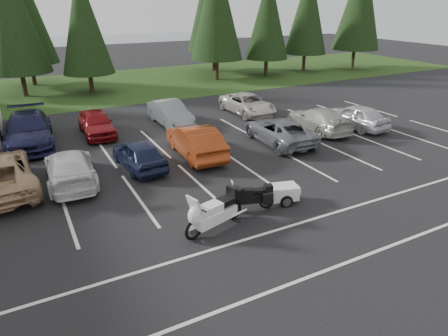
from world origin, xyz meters
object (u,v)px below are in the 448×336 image
car_near_6 (279,131)px  car_far_4 (247,104)px  car_near_7 (318,119)px  cargo_trailer (283,194)px  car_far_1 (29,130)px  car_near_3 (70,168)px  car_far_2 (96,123)px  car_near_8 (356,116)px  adventure_motorcycle (250,195)px  car_near_4 (139,154)px  car_near_5 (196,141)px  touring_motorcycle (214,209)px  car_far_3 (170,113)px

car_near_6 → car_far_4: 6.23m
car_near_7 → cargo_trailer: car_near_7 is taller
car_near_6 → car_far_1: car_far_1 is taller
car_near_3 → car_far_2: (2.34, 6.13, 0.02)m
car_near_8 → car_far_1: 18.79m
adventure_motorcycle → car_near_4: bearing=128.8°
car_near_4 → car_near_5: (2.96, 0.18, 0.11)m
touring_motorcycle → adventure_motorcycle: (1.76, 0.59, -0.16)m
car_near_4 → car_near_5: size_ratio=0.83×
car_far_2 → touring_motorcycle: 12.47m
car_near_7 → cargo_trailer: bearing=44.6°
car_near_5 → car_far_4: bearing=-135.2°
touring_motorcycle → adventure_motorcycle: bearing=2.0°
car_far_3 → adventure_motorcycle: 11.86m
car_far_3 → car_far_1: bearing=178.1°
car_near_4 → car_near_8: (13.56, 0.01, 0.06)m
car_near_3 → adventure_motorcycle: (5.51, -5.67, -0.06)m
cargo_trailer → car_far_2: bearing=126.5°
car_near_3 → cargo_trailer: (6.98, -5.74, -0.33)m
car_near_6 → car_far_2: car_far_2 is taller
car_near_7 → car_near_4: bearing=5.4°
car_near_6 → car_near_8: (5.76, 0.15, 0.04)m
car_far_2 → car_near_4: bearing=-81.8°
car_near_8 → car_far_1: car_far_1 is taller
car_near_6 → car_far_2: size_ratio=1.17×
car_near_6 → car_far_1: (-12.09, 6.03, 0.15)m
car_far_2 → adventure_motorcycle: 12.22m
car_near_7 → car_far_4: bearing=-69.6°
car_near_7 → car_far_1: (-15.41, 5.29, 0.15)m
car_near_5 → adventure_motorcycle: bearing=88.3°
car_near_4 → car_far_1: bearing=-58.3°
car_far_3 → touring_motorcycle: size_ratio=1.54×
car_near_3 → adventure_motorcycle: car_near_3 is taller
car_near_8 → touring_motorcycle: bearing=21.8°
car_near_3 → car_far_3: size_ratio=1.08×
car_near_7 → car_far_1: 16.30m
car_near_4 → car_far_3: bearing=-127.1°
car_near_4 → adventure_motorcycle: bearing=108.1°
car_near_8 → car_far_2: car_near_8 is taller
car_near_7 → car_near_8: size_ratio=1.11×
car_near_6 → cargo_trailer: (-3.90, -5.83, -0.32)m
car_near_3 → car_near_5: bearing=-172.5°
car_near_8 → car_far_3: bearing=-36.0°
car_far_3 → car_far_4: (5.62, 0.01, -0.06)m
car_far_2 → car_far_4: (10.14, -0.01, -0.05)m
car_near_7 → cargo_trailer: (-7.22, -6.57, -0.33)m
adventure_motorcycle → car_far_1: bearing=136.1°
car_far_4 → touring_motorcycle: touring_motorcycle is taller
car_near_4 → adventure_motorcycle: (2.43, -5.90, -0.04)m
car_near_4 → adventure_motorcycle: car_near_4 is taller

